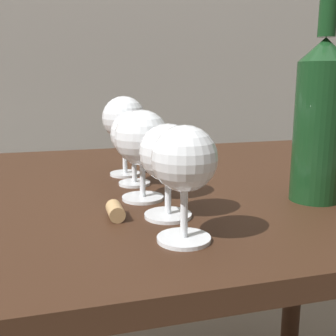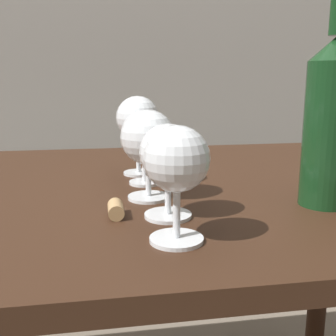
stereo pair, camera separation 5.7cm
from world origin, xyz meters
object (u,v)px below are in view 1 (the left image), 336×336
cork (115,211)px  wine_glass_white (134,135)px  wine_glass_merlot (168,155)px  wine_glass_port (142,140)px  wine_glass_cabernet (124,120)px  wine_bottle (320,117)px  wine_glass_pinot (184,162)px

cork → wine_glass_white: bearing=70.6°
wine_glass_merlot → wine_glass_port: (-0.02, 0.09, 0.01)m
wine_glass_cabernet → cork: (-0.06, -0.25, -0.10)m
wine_glass_white → wine_glass_cabernet: 0.08m
wine_glass_cabernet → wine_bottle: (0.26, -0.25, 0.02)m
wine_glass_white → wine_glass_cabernet: (-0.00, 0.08, 0.02)m
wine_glass_white → cork: bearing=-109.4°
wine_glass_white → wine_glass_cabernet: wine_glass_cabernet is taller
wine_bottle → wine_glass_merlot: bearing=-175.8°
wine_glass_pinot → cork: size_ratio=3.32×
wine_glass_merlot → wine_bottle: 0.25m
wine_glass_port → wine_bottle: bearing=-16.0°
wine_glass_pinot → cork: wine_glass_pinot is taller
wine_glass_pinot → wine_glass_white: 0.27m
wine_glass_white → wine_glass_cabernet: size_ratio=0.86×
wine_glass_cabernet → wine_bottle: size_ratio=0.46×
wine_glass_pinot → wine_glass_merlot: wine_glass_pinot is taller
wine_glass_port → wine_glass_white: 0.09m
wine_glass_pinot → wine_glass_port: wine_glass_port is taller
wine_glass_merlot → wine_glass_pinot: bearing=-92.9°
wine_glass_port → wine_glass_white: wine_glass_port is taller
wine_bottle → cork: size_ratio=8.01×
wine_glass_port → wine_glass_white: (0.00, 0.09, -0.00)m
wine_glass_merlot → wine_glass_cabernet: 0.27m
wine_glass_port → wine_bottle: size_ratio=0.42×
wine_glass_white → wine_bottle: (0.26, -0.16, 0.04)m
wine_glass_cabernet → wine_glass_pinot: bearing=-88.1°
wine_glass_pinot → wine_glass_merlot: bearing=87.1°
cork → wine_glass_port: bearing=55.3°
wine_glass_pinot → cork: (-0.07, 0.10, -0.09)m
wine_bottle → cork: wine_bottle is taller
wine_glass_port → cork: 0.13m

